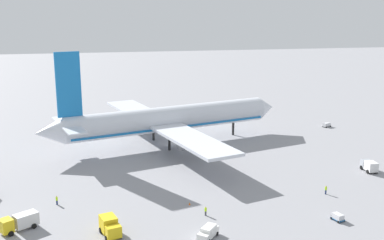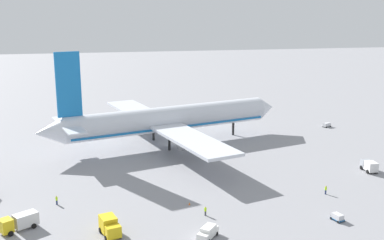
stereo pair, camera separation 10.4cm
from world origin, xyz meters
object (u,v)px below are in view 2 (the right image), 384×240
service_truck_4 (19,222)px  traffic_cone_0 (189,204)px  baggage_cart_0 (327,125)px  ground_worker_0 (57,200)px  airliner (166,119)px  service_van (208,232)px  baggage_cart_2 (338,217)px  service_truck_0 (110,226)px  ground_worker_2 (326,190)px  baggage_cart_1 (135,107)px  service_truck_2 (369,166)px  ground_worker_1 (205,211)px

service_truck_4 → traffic_cone_0: service_truck_4 is taller
baggage_cart_0 → ground_worker_0: size_ratio=1.98×
airliner → service_van: bearing=-92.7°
baggage_cart_0 → baggage_cart_2: size_ratio=1.19×
airliner → baggage_cart_0: (52.65, 8.16, -6.28)m
service_truck_0 → ground_worker_2: size_ratio=3.04×
baggage_cart_1 → service_truck_2: bearing=-62.0°
service_truck_4 → service_truck_0: bearing=-19.2°
baggage_cart_0 → ground_worker_2: ground_worker_2 is taller
service_truck_4 → traffic_cone_0: (29.77, 3.74, -1.23)m
ground_worker_1 → baggage_cart_1: bearing=91.5°
service_van → ground_worker_2: bearing=24.5°
baggage_cart_2 → service_truck_2: bearing=46.7°
service_truck_2 → baggage_cart_0: bearing=74.2°
airliner → service_truck_4: airliner is taller
baggage_cart_0 → ground_worker_0: 90.91m
traffic_cone_0 → baggage_cart_1: bearing=90.5°
traffic_cone_0 → service_van: bearing=-89.5°
service_truck_4 → baggage_cart_0: service_truck_4 is taller
traffic_cone_0 → ground_worker_0: bearing=166.8°
ground_worker_2 → baggage_cart_2: bearing=-108.9°
service_van → ground_worker_2: (27.53, 12.52, -0.12)m
service_truck_0 → baggage_cart_1: (14.40, 102.11, -1.31)m
service_van → ground_worker_0: 31.02m
traffic_cone_0 → ground_worker_2: bearing=-1.7°
baggage_cart_1 → ground_worker_0: 90.73m
traffic_cone_0 → service_truck_2: bearing=11.9°
airliner → baggage_cart_2: (21.07, -53.42, -6.32)m
airliner → ground_worker_1: (-0.90, -46.39, -6.12)m
service_van → ground_worker_0: service_van is taller
ground_worker_1 → service_truck_0: bearing=-167.9°
service_truck_4 → ground_worker_0: 10.89m
baggage_cart_2 → ground_worker_0: bearing=159.6°
baggage_cart_1 → ground_worker_1: bearing=-88.5°
service_truck_0 → baggage_cart_1: bearing=82.0°
service_truck_0 → baggage_cart_1: 103.13m
ground_worker_0 → traffic_cone_0: bearing=-13.2°
baggage_cart_0 → ground_worker_0: bearing=-151.3°
baggage_cart_1 → ground_worker_1: ground_worker_1 is taller
service_truck_0 → baggage_cart_0: size_ratio=1.56×
ground_worker_2 → airliner: bearing=120.7°
ground_worker_0 → baggage_cart_2: bearing=-20.4°
ground_worker_1 → service_truck_4: bearing=177.4°
baggage_cart_0 → ground_worker_2: bearing=-118.9°
baggage_cart_0 → ground_worker_1: size_ratio=2.03×
ground_worker_1 → traffic_cone_0: size_ratio=3.12×
baggage_cart_0 → baggage_cart_1: 71.30m
service_truck_0 → baggage_cart_2: 39.15m
baggage_cart_1 → traffic_cone_0: bearing=-89.5°
baggage_cart_1 → traffic_cone_0: (0.81, -93.32, 0.01)m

